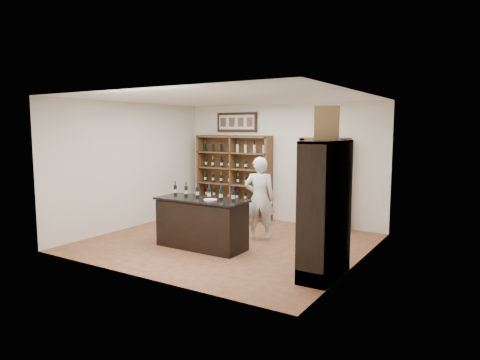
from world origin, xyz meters
name	(u,v)px	position (x,y,z in m)	size (l,w,h in m)	color
floor	(227,242)	(0.00, 0.00, 0.00)	(5.50, 5.50, 0.00)	#98653C
ceiling	(226,98)	(0.00, 0.00, 3.00)	(5.50, 5.50, 0.00)	white
wall_back	(280,163)	(0.00, 2.50, 1.50)	(5.50, 0.04, 3.00)	silver
wall_left	(131,165)	(-2.75, 0.00, 1.50)	(0.04, 5.00, 3.00)	silver
wall_right	(359,180)	(2.75, 0.00, 1.50)	(0.04, 5.00, 3.00)	silver
wine_shelf	(234,176)	(-1.30, 2.33, 1.10)	(2.20, 0.38, 2.20)	brown
framed_picture	(237,122)	(-1.30, 2.47, 2.55)	(1.25, 0.04, 0.52)	black
arched_doorway	(324,181)	(1.25, 2.33, 1.14)	(1.17, 0.35, 2.17)	black
emergency_light	(327,128)	(1.25, 2.42, 2.40)	(0.30, 0.10, 0.10)	white
tasting_counter	(202,224)	(-0.20, -0.60, 0.49)	(1.88, 0.78, 1.00)	black
counter_bottle_0	(175,190)	(-0.92, -0.54, 1.11)	(0.07, 0.07, 0.30)	black
counter_bottle_1	(186,191)	(-0.63, -0.54, 1.11)	(0.07, 0.07, 0.30)	black
counter_bottle_2	(197,192)	(-0.34, -0.54, 1.11)	(0.07, 0.07, 0.30)	black
counter_bottle_3	(209,193)	(-0.06, -0.54, 1.11)	(0.07, 0.07, 0.30)	black
counter_bottle_4	(221,195)	(0.23, -0.54, 1.11)	(0.07, 0.07, 0.30)	black
counter_bottle_5	(233,196)	(0.52, -0.54, 1.11)	(0.07, 0.07, 0.30)	black
side_cabinet	(327,231)	(2.52, -0.90, 0.75)	(0.48, 1.20, 2.20)	black
shopkeeper	(260,198)	(0.47, 0.57, 0.90)	(0.65, 0.43, 1.79)	silver
plate	(210,200)	(0.07, -0.67, 1.01)	(0.26, 0.26, 0.02)	beige
wine_crate	(327,123)	(2.48, -0.88, 2.47)	(0.38, 0.16, 0.54)	tan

